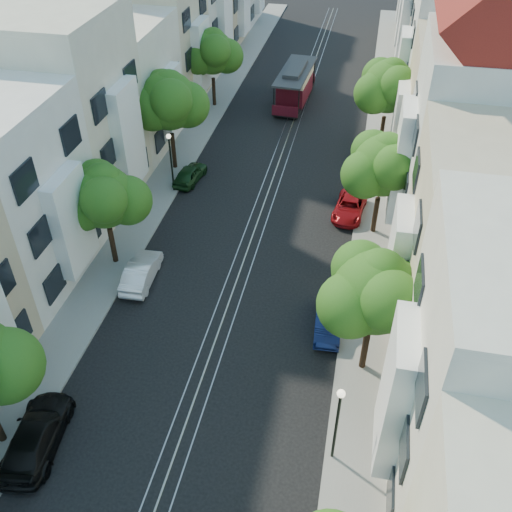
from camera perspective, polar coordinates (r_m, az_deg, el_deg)
The scene contains 23 objects.
ground at distance 43.17m, azimuth 2.43°, elevation 9.75°, with size 200.00×200.00×0.00m, color black.
sidewalk_east at distance 42.75m, azimuth 12.15°, elevation 8.65°, with size 2.50×80.00×0.12m, color gray.
sidewalk_west at distance 44.72m, azimuth -6.92°, elevation 10.67°, with size 2.50×80.00×0.12m, color gray.
rail_left at distance 43.24m, azimuth 1.70°, elevation 9.83°, with size 0.06×80.00×0.02m, color gray.
rail_slot at distance 43.16m, azimuth 2.43°, elevation 9.76°, with size 0.06×80.00×0.02m, color gray.
rail_right at distance 43.09m, azimuth 3.16°, elevation 9.68°, with size 0.06×80.00×0.02m, color gray.
lane_line at distance 43.17m, azimuth 2.43°, elevation 9.75°, with size 0.08×80.00×0.01m, color tan.
townhouses_east at distance 40.84m, azimuth 19.76°, elevation 13.86°, with size 7.75×72.00×12.00m.
townhouses_west at distance 44.18m, azimuth -13.45°, elevation 16.75°, with size 7.75×72.00×11.76m.
tree_e_b at distance 24.44m, azimuth 11.92°, elevation -3.71°, with size 4.93×4.08×6.68m.
tree_e_c at distance 33.54m, azimuth 12.68°, elevation 8.67°, with size 4.84×3.99×6.52m.
tree_e_d at distance 43.38m, azimuth 13.20°, elevation 16.06°, with size 5.01×4.16×6.85m.
tree_w_b at distance 31.38m, azimuth -14.93°, elevation 5.59°, with size 4.72×3.87×6.27m.
tree_w_c at distance 39.95m, azimuth -8.65°, elevation 14.97°, with size 5.13×4.28×7.09m.
tree_w_d at distance 49.87m, azimuth -4.35°, elevation 19.56°, with size 4.84×3.99×6.52m.
lamp_east at distance 22.43m, azimuth 8.20°, elevation -15.46°, with size 0.32×0.32×4.16m.
lamp_west at distance 38.15m, azimuth -8.56°, elevation 10.04°, with size 0.32×0.32×4.16m.
cable_car at distance 51.55m, azimuth 3.92°, elevation 16.83°, with size 2.83×7.75×2.93m.
parked_car_e_mid at distance 28.91m, azimuth 7.22°, elevation -6.27°, with size 1.26×3.61×1.19m, color #0E1946.
parked_car_e_far at distance 37.05m, azimuth 9.34°, elevation 4.85°, with size 1.82×3.95×1.10m, color maroon.
parked_car_w_near at distance 25.92m, azimuth -21.10°, elevation -16.38°, with size 1.91×4.69×1.36m, color black.
parked_car_w_mid at distance 31.95m, azimuth -11.40°, elevation -1.53°, with size 1.35×3.87×1.28m, color white.
parked_car_w_far at distance 40.27m, azimuth -6.62°, elevation 8.18°, with size 1.39×3.46×1.18m, color #163819.
Camera 1 is at (5.92, -9.31, 20.90)m, focal length 40.00 mm.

